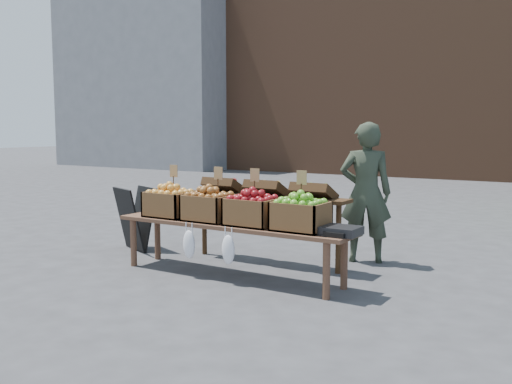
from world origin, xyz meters
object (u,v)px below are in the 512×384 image
Objects in this scene: back_table at (267,219)px; vendor at (366,193)px; crate_golden_apples at (170,204)px; crate_red_apples at (253,212)px; display_bench at (231,250)px; weighing_scale at (341,231)px; chalkboard_sign at (135,218)px; crate_green_apples at (301,216)px; crate_russet_pears at (209,208)px.

vendor is at bearing 36.21° from back_table.
crate_red_apples is at bearing 0.00° from crate_golden_apples.
crate_golden_apples is 1.10m from crate_red_apples.
weighing_scale is at bearing 0.00° from display_bench.
chalkboard_sign reaches higher than weighing_scale.
crate_red_apples is at bearing 0.00° from display_bench.
crate_red_apples is (-0.66, -1.40, -0.10)m from vendor.
chalkboard_sign is (-2.73, -0.95, -0.41)m from vendor.
vendor is at bearing 85.50° from crate_green_apples.
crate_red_apples reaches higher than chalkboard_sign.
crate_golden_apples is at bearing 15.29° from vendor.
back_table is at bearing 138.74° from crate_green_apples.
chalkboard_sign is 2.68m from crate_green_apples.
chalkboard_sign is 1.64× the size of crate_russet_pears.
display_bench is 0.51m from crate_russet_pears.
vendor is 1.55m from crate_red_apples.
crate_russet_pears is 0.55m from crate_red_apples.
crate_golden_apples is 0.55m from crate_russet_pears.
weighing_scale is at bearing 79.41° from vendor.
crate_golden_apples is at bearing 180.00° from weighing_scale.
chalkboard_sign is at bearing 155.19° from crate_golden_apples.
crate_red_apples reaches higher than weighing_scale.
crate_green_apples is at bearing 0.00° from crate_golden_apples.
vendor is at bearing 64.77° from crate_red_apples.
vendor is 1.99× the size of chalkboard_sign.
weighing_scale is at bearing 13.37° from chalkboard_sign.
chalkboard_sign is 0.30× the size of display_bench.
crate_red_apples is 0.55m from crate_green_apples.
back_table is (-0.93, -0.68, -0.29)m from vendor.
crate_green_apples is (0.55, 0.00, 0.00)m from crate_red_apples.
crate_russet_pears is (-0.28, 0.00, 0.42)m from display_bench.
chalkboard_sign is 0.39× the size of back_table.
crate_red_apples is at bearing 180.00° from crate_green_apples.
display_bench is at bearing 7.72° from chalkboard_sign.
back_table is 4.20× the size of crate_golden_apples.
vendor reaches higher than crate_red_apples.
display_bench is at bearing 33.05° from vendor.
crate_russet_pears is (0.55, 0.00, 0.00)m from crate_golden_apples.
back_table is 1.11m from crate_green_apples.
back_table reaches higher than chalkboard_sign.
back_table is 4.20× the size of crate_russet_pears.
vendor is at bearing 38.53° from crate_golden_apples.
crate_red_apples is 1.00× the size of crate_green_apples.
chalkboard_sign is 1.64× the size of crate_red_apples.
chalkboard_sign is at bearing 167.77° from crate_red_apples.
crate_russet_pears is at bearing 5.31° from chalkboard_sign.
vendor is 1.19m from back_table.
back_table is at bearing 149.97° from weighing_scale.
crate_russet_pears is 1.47× the size of weighing_scale.
vendor is 3.26× the size of crate_green_apples.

